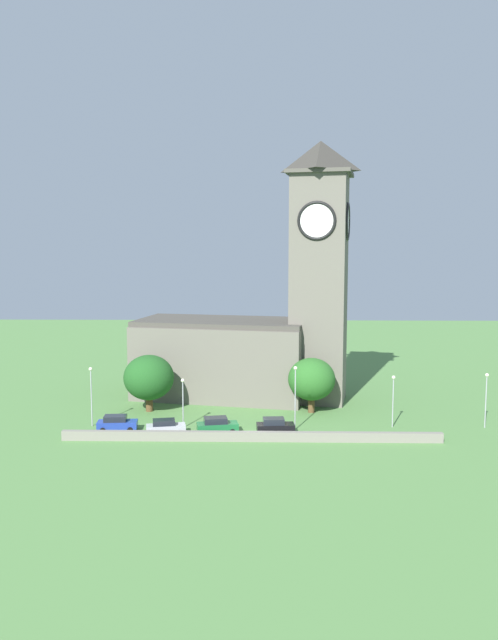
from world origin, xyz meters
TOP-DOWN VIEW (x-y plane):
  - ground_plane at (0.00, 15.00)m, footprint 200.00×200.00m
  - church at (0.52, 18.92)m, footprint 31.95×17.27m
  - quay_barrier at (0.00, -2.05)m, footprint 42.83×0.70m
  - car_blue at (-16.06, 1.70)m, footprint 4.82×2.54m
  - car_silver at (-10.08, 0.39)m, footprint 4.78×2.70m
  - car_green at (-4.09, 0.95)m, footprint 5.06×2.98m
  - car_black at (2.71, 0.82)m, footprint 4.51×2.52m
  - streetlamp_west_end at (-19.55, 3.64)m, footprint 0.44×0.44m
  - streetlamp_west_mid at (-8.33, 3.07)m, footprint 0.44×0.44m
  - streetlamp_central at (5.13, 2.45)m, footprint 0.44×0.44m
  - streetlamp_east_mid at (17.01, 3.92)m, footprint 0.44×0.44m
  - streetlamp_east_end at (28.14, 3.91)m, footprint 0.44×0.44m
  - tree_churchyard at (-13.80, 10.70)m, footprint 6.64×6.64m
  - tree_riverside_east at (7.70, 10.59)m, footprint 6.19×6.19m

SIDE VIEW (x-z plane):
  - ground_plane at x=0.00m, z-range 0.00..0.00m
  - quay_barrier at x=0.00m, z-range 0.00..1.11m
  - car_silver at x=-10.08m, z-range 0.01..1.78m
  - car_blue at x=-16.06m, z-range 0.01..1.86m
  - car_black at x=2.71m, z-range 0.01..1.89m
  - car_green at x=-4.09m, z-range 0.01..1.92m
  - streetlamp_west_mid at x=-8.33m, z-range 1.10..7.14m
  - streetlamp_east_mid at x=17.01m, z-range 1.13..7.48m
  - tree_riverside_east at x=7.70m, z-range 0.81..8.06m
  - streetlamp_east_end at x=28.14m, z-range 1.15..7.84m
  - tree_churchyard at x=-13.80m, z-range 0.76..8.32m
  - streetlamp_west_end at x=-19.55m, z-range 1.19..8.47m
  - streetlamp_central at x=5.13m, z-range 1.22..8.94m
  - church at x=0.52m, z-range -7.65..28.42m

